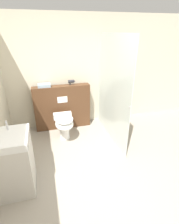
# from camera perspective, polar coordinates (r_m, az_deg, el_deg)

# --- Properties ---
(ground_plane) EXTENTS (12.00, 12.00, 0.00)m
(ground_plane) POSITION_cam_1_polar(r_m,az_deg,el_deg) (2.78, 3.89, -25.32)
(ground_plane) COLOR #9E9384
(wall_back) EXTENTS (8.00, 0.06, 2.50)m
(wall_back) POSITION_cam_1_polar(r_m,az_deg,el_deg) (4.13, -6.14, 12.45)
(wall_back) COLOR beige
(wall_back) RESTS_ON ground_plane
(partition_panel) EXTENTS (1.28, 0.22, 1.03)m
(partition_panel) POSITION_cam_1_polar(r_m,az_deg,el_deg) (4.13, -8.81, 1.58)
(partition_panel) COLOR #51331E
(partition_panel) RESTS_ON ground_plane
(shower_glass) EXTENTS (0.04, 1.64, 2.11)m
(shower_glass) POSITION_cam_1_polar(r_m,az_deg,el_deg) (3.56, 7.44, 7.12)
(shower_glass) COLOR silver
(shower_glass) RESTS_ON ground_plane
(toilet) EXTENTS (0.39, 0.60, 0.53)m
(toilet) POSITION_cam_1_polar(r_m,az_deg,el_deg) (3.70, -8.28, -3.99)
(toilet) COLOR white
(toilet) RESTS_ON ground_plane
(sink_vanity) EXTENTS (0.54, 0.56, 1.05)m
(sink_vanity) POSITION_cam_1_polar(r_m,az_deg,el_deg) (2.76, -23.78, -15.05)
(sink_vanity) COLOR beige
(sink_vanity) RESTS_ON ground_plane
(hair_drier) EXTENTS (0.16, 0.07, 0.11)m
(hair_drier) POSITION_cam_1_polar(r_m,az_deg,el_deg) (3.99, -5.90, 9.89)
(hair_drier) COLOR #2D2D33
(hair_drier) RESTS_ON partition_panel
(folded_towel) EXTENTS (0.27, 0.18, 0.07)m
(folded_towel) POSITION_cam_1_polar(r_m,az_deg,el_deg) (3.94, -14.58, 8.41)
(folded_towel) COLOR #8C9EAD
(folded_towel) RESTS_ON partition_panel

